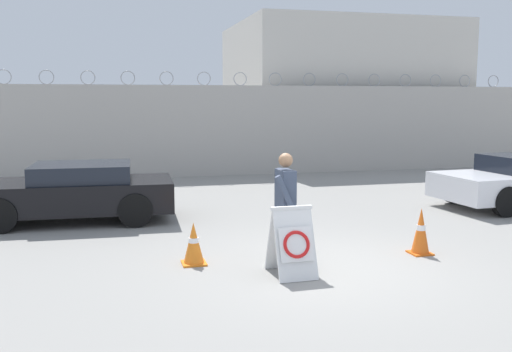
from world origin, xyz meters
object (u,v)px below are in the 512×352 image
Objects in this scene: traffic_cone_mid at (421,231)px; parked_car_front_coupe at (75,192)px; security_guard at (285,201)px; traffic_cone_near at (194,244)px; barricade_sign at (292,241)px.

traffic_cone_mid is 0.19× the size of parked_car_front_coupe.
security_guard reaches higher than parked_car_front_coupe.
parked_car_front_coupe is at bearing 117.51° from traffic_cone_near.
parked_car_front_coupe is at bearing 123.43° from barricade_sign.
barricade_sign is 1.66m from traffic_cone_near.
barricade_sign is at bearing -11.99° from security_guard.
traffic_cone_near is (-1.35, 0.96, -0.19)m from barricade_sign.
barricade_sign is at bearing -166.63° from traffic_cone_mid.
parked_car_front_coupe is (-2.02, 3.87, 0.31)m from traffic_cone_near.
traffic_cone_mid is (2.37, -0.17, -0.60)m from security_guard.
traffic_cone_mid is at bearing -5.43° from traffic_cone_near.
parked_car_front_coupe is at bearing 144.12° from traffic_cone_mid.
security_guard is at bearing -7.63° from traffic_cone_near.
security_guard is at bearing 132.96° from parked_car_front_coupe.
security_guard is (0.12, 0.76, 0.47)m from barricade_sign.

